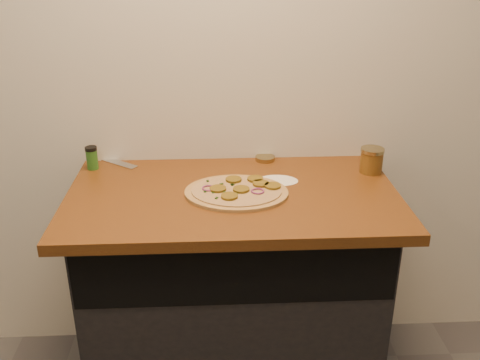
{
  "coord_description": "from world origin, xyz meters",
  "views": [
    {
      "loc": [
        -0.06,
        -0.34,
        1.73
      ],
      "look_at": [
        0.03,
        1.41,
        0.95
      ],
      "focal_mm": 40.0,
      "sensor_mm": 36.0,
      "label": 1
    }
  ],
  "objects": [
    {
      "name": "salsa_jar",
      "position": [
        0.55,
        1.57,
        0.95
      ],
      "size": [
        0.09,
        0.09,
        0.1
      ],
      "color": "#A81A10",
      "rests_on": "countertop"
    },
    {
      "name": "pizza",
      "position": [
        0.02,
        1.4,
        0.91
      ],
      "size": [
        0.4,
        0.4,
        0.03
      ],
      "color": "tan",
      "rests_on": "countertop"
    },
    {
      "name": "chefs_knife",
      "position": [
        -0.52,
        1.77,
        0.91
      ],
      "size": [
        0.25,
        0.21,
        0.02
      ],
      "color": "#B7BAC1",
      "rests_on": "countertop"
    },
    {
      "name": "flour_spill",
      "position": [
        0.18,
        1.51,
        0.9
      ],
      "size": [
        0.17,
        0.17,
        0.0
      ],
      "primitive_type": "cylinder",
      "rotation": [
        0.0,
        0.0,
        -0.17
      ],
      "color": "white",
      "rests_on": "countertop"
    },
    {
      "name": "mason_jar_lid",
      "position": [
        0.15,
        1.72,
        0.91
      ],
      "size": [
        0.1,
        0.1,
        0.02
      ],
      "primitive_type": "cylinder",
      "rotation": [
        0.0,
        0.0,
        -0.2
      ],
      "color": "#938255",
      "rests_on": "countertop"
    },
    {
      "name": "countertop",
      "position": [
        0.0,
        1.42,
        0.88
      ],
      "size": [
        1.2,
        0.7,
        0.04
      ],
      "primitive_type": "cube",
      "color": "brown",
      "rests_on": "cabinet"
    },
    {
      "name": "cabinet",
      "position": [
        0.0,
        1.45,
        0.43
      ],
      "size": [
        1.1,
        0.6,
        0.86
      ],
      "primitive_type": "cube",
      "color": "black",
      "rests_on": "ground"
    },
    {
      "name": "spice_shaker",
      "position": [
        -0.55,
        1.66,
        0.95
      ],
      "size": [
        0.05,
        0.05,
        0.09
      ],
      "color": "#275D1D",
      "rests_on": "countertop"
    }
  ]
}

